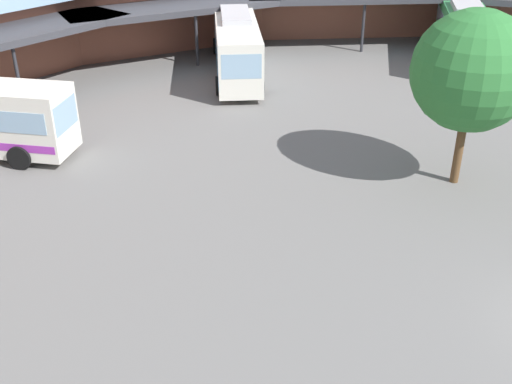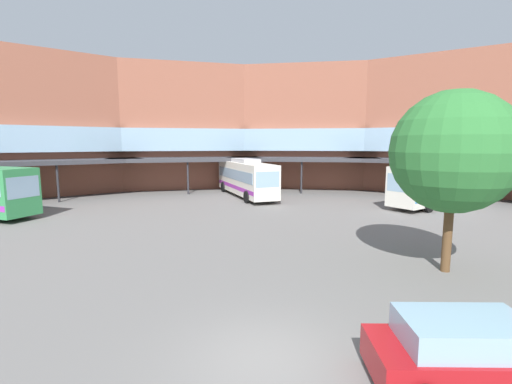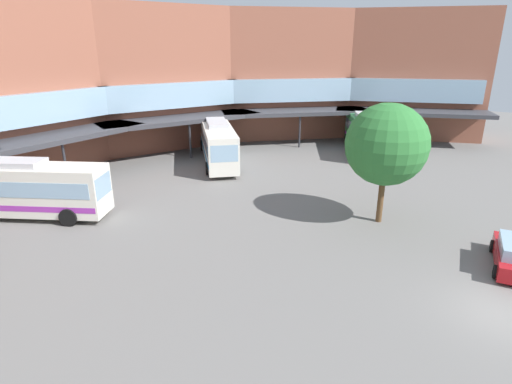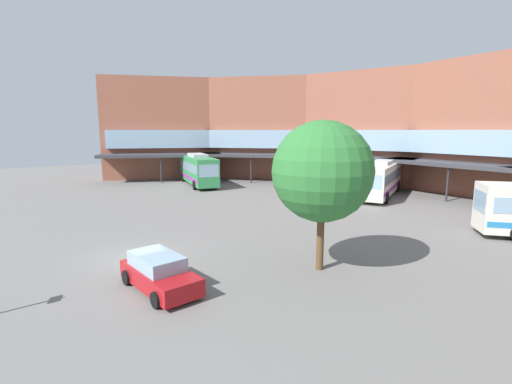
# 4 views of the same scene
# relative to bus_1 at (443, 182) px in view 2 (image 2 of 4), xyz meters

# --- Properties ---
(ground_plane) EXTENTS (122.50, 122.50, 0.00)m
(ground_plane) POSITION_rel_bus_1_xyz_m (-12.11, -24.39, -1.93)
(ground_plane) COLOR slate
(station_building) EXTENTS (78.98, 36.16, 14.08)m
(station_building) POSITION_rel_bus_1_xyz_m (-12.11, 1.15, 4.86)
(station_building) COLOR #93543F
(station_building) RESTS_ON ground
(bus_1) EXTENTS (10.72, 10.41, 3.81)m
(bus_1) POSITION_rel_bus_1_xyz_m (0.00, 0.00, 0.00)
(bus_1) COLOR silver
(bus_1) RESTS_ON ground
(bus_3) EXTENTS (7.79, 11.38, 3.74)m
(bus_3) POSITION_rel_bus_1_xyz_m (-17.52, 2.30, -0.04)
(bus_3) COLOR silver
(bus_3) RESTS_ON ground
(parked_car) EXTENTS (4.61, 2.50, 1.53)m
(parked_car) POSITION_rel_bus_1_xyz_m (-7.59, -24.62, -1.19)
(parked_car) COLOR #A51419
(parked_car) RESTS_ON ground
(plaza_tree) EXTENTS (4.86, 4.86, 7.32)m
(plaza_tree) POSITION_rel_bus_1_xyz_m (-5.55, -17.19, 2.95)
(plaza_tree) COLOR brown
(plaza_tree) RESTS_ON ground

